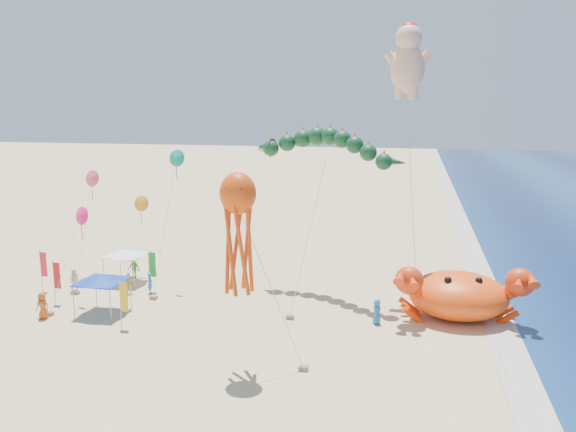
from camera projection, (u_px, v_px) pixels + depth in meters
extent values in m
plane|color=#D1B784|center=(311.00, 320.00, 36.91)|extent=(320.00, 320.00, 0.00)
plane|color=silver|center=(504.00, 336.00, 34.30)|extent=(320.00, 320.00, 0.00)
ellipsoid|color=#FF490D|center=(458.00, 295.00, 37.02)|extent=(7.25, 6.32, 3.09)
sphere|color=red|center=(405.00, 278.00, 36.26)|extent=(1.84, 1.84, 1.84)
sphere|color=black|center=(445.00, 279.00, 35.93)|extent=(0.48, 0.48, 0.48)
sphere|color=red|center=(519.00, 285.00, 34.76)|extent=(1.84, 1.84, 1.84)
sphere|color=black|center=(477.00, 281.00, 35.51)|extent=(0.48, 0.48, 0.48)
cone|color=#0F381D|center=(257.00, 148.00, 41.72)|extent=(1.56, 1.15, 1.28)
cylinder|color=#B2B2B2|center=(309.00, 234.00, 38.86)|extent=(1.36, 6.20, 10.00)
cube|color=olive|center=(290.00, 317.00, 37.01)|extent=(0.50, 0.35, 0.25)
ellipsoid|color=#FBB999|center=(408.00, 68.00, 39.32)|extent=(2.37, 1.96, 3.49)
sphere|color=#FBB999|center=(409.00, 38.00, 38.72)|extent=(1.83, 1.83, 1.83)
ellipsoid|color=red|center=(409.00, 28.00, 38.70)|extent=(1.18, 1.18, 0.83)
cylinder|color=#B2B2B2|center=(412.00, 196.00, 39.73)|extent=(1.39, 2.43, 14.89)
cube|color=olive|center=(417.00, 302.00, 39.87)|extent=(0.50, 0.35, 0.25)
ellipsoid|color=#E5450C|center=(238.00, 193.00, 28.31)|extent=(1.89, 1.70, 2.17)
cylinder|color=#B2B2B2|center=(271.00, 289.00, 29.10)|extent=(3.39, 0.47, 8.71)
cube|color=olive|center=(303.00, 368.00, 29.78)|extent=(0.50, 0.35, 0.25)
cylinder|color=gray|center=(74.00, 303.00, 36.92)|extent=(0.06, 0.06, 2.20)
cylinder|color=gray|center=(111.00, 306.00, 36.34)|extent=(0.06, 0.06, 2.20)
cylinder|color=gray|center=(96.00, 290.00, 39.49)|extent=(0.06, 0.06, 2.20)
cylinder|color=gray|center=(131.00, 293.00, 38.91)|extent=(0.06, 0.06, 2.20)
cube|color=#1234A3|center=(102.00, 281.00, 37.70)|extent=(2.92, 2.92, 0.08)
cone|color=#1234A3|center=(102.00, 278.00, 37.65)|extent=(3.21, 3.21, 0.45)
cylinder|color=gray|center=(104.00, 273.00, 43.63)|extent=(0.06, 0.06, 2.20)
cylinder|color=gray|center=(134.00, 275.00, 43.08)|extent=(0.06, 0.06, 2.20)
cylinder|color=gray|center=(120.00, 264.00, 46.06)|extent=(0.06, 0.06, 2.20)
cylinder|color=gray|center=(149.00, 266.00, 45.51)|extent=(0.06, 0.06, 2.20)
cube|color=white|center=(126.00, 255.00, 44.35)|extent=(2.78, 2.78, 0.08)
cone|color=white|center=(126.00, 252.00, 44.31)|extent=(3.06, 3.06, 0.45)
cylinder|color=gray|center=(120.00, 304.00, 35.17)|extent=(0.05, 0.05, 3.20)
cube|color=yellow|center=(124.00, 297.00, 35.01)|extent=(0.50, 0.04, 1.90)
cylinder|color=gray|center=(54.00, 282.00, 39.63)|extent=(0.05, 0.05, 3.20)
cube|color=red|center=(57.00, 276.00, 39.47)|extent=(0.50, 0.04, 1.90)
cylinder|color=gray|center=(41.00, 270.00, 42.44)|extent=(0.05, 0.05, 3.20)
cube|color=red|center=(44.00, 264.00, 42.28)|extent=(0.50, 0.04, 1.90)
cylinder|color=gray|center=(149.00, 271.00, 42.38)|extent=(0.05, 0.05, 3.20)
cube|color=#18932D|center=(153.00, 265.00, 42.22)|extent=(0.50, 0.04, 1.90)
imported|color=yellow|center=(129.00, 283.00, 41.89)|extent=(1.03, 0.81, 1.63)
imported|color=white|center=(75.00, 281.00, 42.09)|extent=(1.11, 1.01, 1.87)
imported|color=#BA541D|center=(43.00, 306.00, 36.94)|extent=(0.88, 0.57, 1.80)
imported|color=#1F6CB7|center=(377.00, 312.00, 36.09)|extent=(0.61, 0.86, 1.64)
imported|color=#3B822B|center=(134.00, 267.00, 45.82)|extent=(1.28, 0.87, 1.82)
imported|color=#227CC8|center=(150.00, 283.00, 41.99)|extent=(0.64, 0.70, 1.61)
cone|color=#EC4E71|center=(91.00, 178.00, 43.67)|extent=(1.30, 0.51, 1.32)
cylinder|color=#B2B2B2|center=(87.00, 234.00, 42.97)|extent=(0.55, 3.04, 8.06)
cube|color=olive|center=(82.00, 291.00, 42.26)|extent=(0.50, 0.35, 0.25)
cone|color=#0D9470|center=(176.00, 158.00, 42.00)|extent=(1.30, 0.51, 1.32)
cylinder|color=#B2B2B2|center=(173.00, 227.00, 41.46)|extent=(0.55, 3.04, 9.78)
cube|color=olive|center=(171.00, 297.00, 40.91)|extent=(0.50, 0.35, 0.25)
cone|color=orange|center=(141.00, 204.00, 46.11)|extent=(1.30, 0.51, 1.32)
cylinder|color=#B2B2B2|center=(137.00, 243.00, 45.18)|extent=(0.55, 3.04, 5.72)
cube|color=olive|center=(132.00, 283.00, 44.24)|extent=(0.50, 0.35, 0.25)
cone|color=#FF1C75|center=(81.00, 216.00, 39.25)|extent=(1.30, 0.51, 1.32)
cylinder|color=#B2B2B2|center=(74.00, 265.00, 38.35)|extent=(0.55, 3.04, 6.05)
cube|color=olive|center=(68.00, 315.00, 37.44)|extent=(0.50, 0.35, 0.25)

